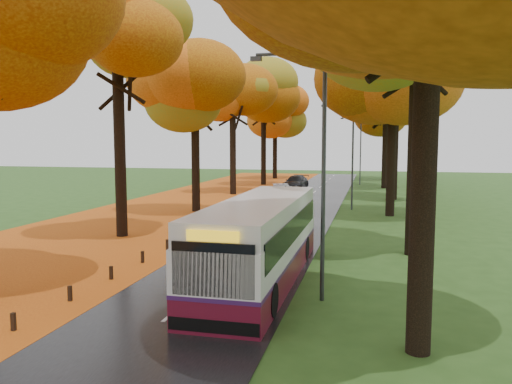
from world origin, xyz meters
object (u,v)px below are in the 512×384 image
(car_dark, at_px, (296,182))
(car_white, at_px, (280,191))
(streetlamp_near, at_px, (316,155))
(car_silver, at_px, (281,191))
(streetlamp_mid, at_px, (349,147))
(bus, at_px, (261,238))
(streetlamp_far, at_px, (358,145))

(car_dark, bearing_deg, car_white, -83.33)
(streetlamp_near, bearing_deg, car_silver, 102.62)
(streetlamp_mid, xyz_separation_m, car_silver, (-6.30, 6.13, -4.05))
(streetlamp_near, distance_m, car_white, 28.59)
(streetlamp_near, xyz_separation_m, bus, (-2.19, 1.78, -3.12))
(car_silver, bearing_deg, car_white, -104.00)
(car_white, bearing_deg, bus, -73.17)
(streetlamp_near, xyz_separation_m, streetlamp_far, (0.00, 44.00, 0.00))
(streetlamp_near, relative_size, streetlamp_far, 1.00)
(streetlamp_far, bearing_deg, car_silver, -111.64)
(streetlamp_far, height_order, car_white, streetlamp_far)
(streetlamp_near, height_order, car_silver, streetlamp_near)
(streetlamp_far, distance_m, car_silver, 17.55)
(streetlamp_near, bearing_deg, car_white, 102.85)
(streetlamp_far, bearing_deg, bus, -92.97)
(streetlamp_near, distance_m, car_silver, 29.11)
(streetlamp_near, relative_size, car_silver, 2.10)
(streetlamp_far, height_order, car_dark, streetlamp_far)
(streetlamp_far, distance_m, bus, 42.39)
(bus, relative_size, car_silver, 2.97)
(streetlamp_mid, distance_m, car_white, 9.32)
(streetlamp_near, bearing_deg, bus, 140.87)
(streetlamp_mid, relative_size, car_dark, 1.65)
(car_white, distance_m, car_dark, 9.38)
(streetlamp_far, xyz_separation_m, car_white, (-6.30, -16.40, -3.99))
(car_white, distance_m, car_silver, 0.53)
(streetlamp_near, bearing_deg, streetlamp_mid, 90.00)
(streetlamp_mid, bearing_deg, car_dark, 112.80)
(streetlamp_mid, bearing_deg, bus, -96.18)
(streetlamp_mid, distance_m, car_silver, 9.67)
(car_silver, bearing_deg, streetlamp_near, -91.38)
(streetlamp_near, xyz_separation_m, streetlamp_mid, (0.00, 22.00, 0.00))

